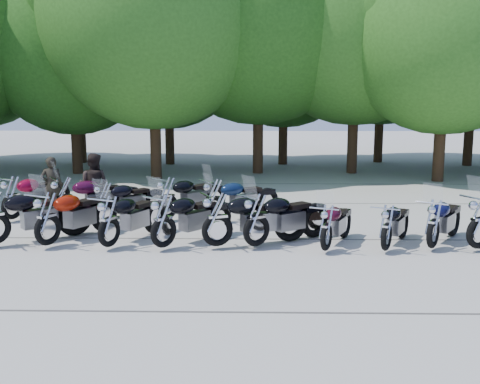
{
  "coord_description": "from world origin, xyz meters",
  "views": [
    {
      "loc": [
        0.26,
        -11.08,
        3.21
      ],
      "look_at": [
        0.0,
        1.5,
        1.1
      ],
      "focal_mm": 42.0,
      "sensor_mm": 36.0,
      "label": 1
    }
  ],
  "objects_px": {
    "motorcycle_12": "(105,200)",
    "motorcycle_6": "(327,226)",
    "motorcycle_13": "(167,197)",
    "motorcycle_4": "(217,218)",
    "motorcycle_2": "(109,220)",
    "motorcycle_11": "(64,197)",
    "motorcycle_8": "(434,222)",
    "motorcycle_1": "(47,217)",
    "motorcycle_9": "(480,220)",
    "rider_0": "(52,186)",
    "rider_1": "(94,185)",
    "motorcycle_7": "(387,226)",
    "motorcycle_5": "(256,218)",
    "motorcycle_14": "(214,199)",
    "motorcycle_10": "(12,196)",
    "motorcycle_3": "(163,219)"
  },
  "relations": [
    {
      "from": "motorcycle_12",
      "to": "motorcycle_6",
      "type": "bearing_deg",
      "value": -161.31
    },
    {
      "from": "motorcycle_13",
      "to": "motorcycle_4",
      "type": "bearing_deg",
      "value": 162.25
    },
    {
      "from": "motorcycle_2",
      "to": "motorcycle_11",
      "type": "distance_m",
      "value": 3.16
    },
    {
      "from": "motorcycle_4",
      "to": "motorcycle_8",
      "type": "xyz_separation_m",
      "value": [
        4.58,
        -0.02,
        -0.07
      ]
    },
    {
      "from": "motorcycle_1",
      "to": "motorcycle_9",
      "type": "bearing_deg",
      "value": -152.65
    },
    {
      "from": "motorcycle_13",
      "to": "rider_0",
      "type": "relative_size",
      "value": 1.43
    },
    {
      "from": "rider_1",
      "to": "motorcycle_2",
      "type": "bearing_deg",
      "value": 120.48
    },
    {
      "from": "motorcycle_7",
      "to": "motorcycle_5",
      "type": "bearing_deg",
      "value": 22.12
    },
    {
      "from": "motorcycle_8",
      "to": "motorcycle_14",
      "type": "height_order",
      "value": "motorcycle_14"
    },
    {
      "from": "motorcycle_6",
      "to": "motorcycle_5",
      "type": "bearing_deg",
      "value": 12.74
    },
    {
      "from": "motorcycle_10",
      "to": "motorcycle_8",
      "type": "bearing_deg",
      "value": -170.31
    },
    {
      "from": "motorcycle_2",
      "to": "motorcycle_13",
      "type": "xyz_separation_m",
      "value": [
        0.83,
        2.8,
        0.01
      ]
    },
    {
      "from": "motorcycle_6",
      "to": "motorcycle_1",
      "type": "bearing_deg",
      "value": 21.67
    },
    {
      "from": "motorcycle_2",
      "to": "motorcycle_9",
      "type": "height_order",
      "value": "motorcycle_9"
    },
    {
      "from": "motorcycle_4",
      "to": "motorcycle_8",
      "type": "relative_size",
      "value": 1.12
    },
    {
      "from": "motorcycle_2",
      "to": "motorcycle_14",
      "type": "xyz_separation_m",
      "value": [
        2.08,
        2.58,
        0.0
      ]
    },
    {
      "from": "rider_0",
      "to": "motorcycle_8",
      "type": "bearing_deg",
      "value": 144.88
    },
    {
      "from": "motorcycle_10",
      "to": "rider_0",
      "type": "bearing_deg",
      "value": -107.85
    },
    {
      "from": "motorcycle_14",
      "to": "rider_0",
      "type": "distance_m",
      "value": 4.65
    },
    {
      "from": "motorcycle_9",
      "to": "motorcycle_11",
      "type": "relative_size",
      "value": 1.0
    },
    {
      "from": "motorcycle_11",
      "to": "rider_0",
      "type": "relative_size",
      "value": 1.48
    },
    {
      "from": "motorcycle_2",
      "to": "motorcycle_6",
      "type": "relative_size",
      "value": 1.14
    },
    {
      "from": "motorcycle_3",
      "to": "motorcycle_7",
      "type": "distance_m",
      "value": 4.69
    },
    {
      "from": "motorcycle_5",
      "to": "motorcycle_13",
      "type": "bearing_deg",
      "value": 2.86
    },
    {
      "from": "motorcycle_13",
      "to": "rider_1",
      "type": "relative_size",
      "value": 1.34
    },
    {
      "from": "motorcycle_2",
      "to": "rider_0",
      "type": "bearing_deg",
      "value": -29.68
    },
    {
      "from": "motorcycle_11",
      "to": "motorcycle_12",
      "type": "bearing_deg",
      "value": -122.29
    },
    {
      "from": "motorcycle_3",
      "to": "motorcycle_12",
      "type": "bearing_deg",
      "value": -14.03
    },
    {
      "from": "motorcycle_1",
      "to": "motorcycle_12",
      "type": "relative_size",
      "value": 1.14
    },
    {
      "from": "motorcycle_7",
      "to": "motorcycle_4",
      "type": "bearing_deg",
      "value": 24.08
    },
    {
      "from": "rider_0",
      "to": "motorcycle_3",
      "type": "bearing_deg",
      "value": 120.77
    },
    {
      "from": "motorcycle_8",
      "to": "motorcycle_11",
      "type": "xyz_separation_m",
      "value": [
        -8.71,
        2.53,
        0.06
      ]
    },
    {
      "from": "motorcycle_4",
      "to": "motorcycle_3",
      "type": "bearing_deg",
      "value": 71.72
    },
    {
      "from": "motorcycle_8",
      "to": "rider_1",
      "type": "xyz_separation_m",
      "value": [
        -8.13,
        3.27,
        0.26
      ]
    },
    {
      "from": "motorcycle_5",
      "to": "motorcycle_9",
      "type": "height_order",
      "value": "motorcycle_9"
    },
    {
      "from": "motorcycle_7",
      "to": "rider_0",
      "type": "relative_size",
      "value": 1.24
    },
    {
      "from": "motorcycle_10",
      "to": "rider_1",
      "type": "relative_size",
      "value": 1.37
    },
    {
      "from": "motorcycle_4",
      "to": "motorcycle_13",
      "type": "bearing_deg",
      "value": 4.61
    },
    {
      "from": "motorcycle_14",
      "to": "rider_1",
      "type": "distance_m",
      "value": 3.4
    },
    {
      "from": "motorcycle_3",
      "to": "motorcycle_11",
      "type": "height_order",
      "value": "motorcycle_11"
    },
    {
      "from": "motorcycle_10",
      "to": "motorcycle_7",
      "type": "bearing_deg",
      "value": -173.04
    },
    {
      "from": "rider_0",
      "to": "motorcycle_4",
      "type": "bearing_deg",
      "value": 129.34
    },
    {
      "from": "motorcycle_6",
      "to": "motorcycle_10",
      "type": "height_order",
      "value": "motorcycle_10"
    },
    {
      "from": "rider_0",
      "to": "motorcycle_11",
      "type": "bearing_deg",
      "value": 109.19
    },
    {
      "from": "motorcycle_8",
      "to": "motorcycle_10",
      "type": "distance_m",
      "value": 10.47
    },
    {
      "from": "motorcycle_9",
      "to": "motorcycle_10",
      "type": "bearing_deg",
      "value": 51.93
    },
    {
      "from": "motorcycle_1",
      "to": "motorcycle_4",
      "type": "bearing_deg",
      "value": -152.31
    },
    {
      "from": "motorcycle_8",
      "to": "motorcycle_12",
      "type": "height_order",
      "value": "motorcycle_8"
    },
    {
      "from": "motorcycle_13",
      "to": "motorcycle_14",
      "type": "xyz_separation_m",
      "value": [
        1.25,
        -0.22,
        -0.01
      ]
    },
    {
      "from": "motorcycle_11",
      "to": "motorcycle_5",
      "type": "bearing_deg",
      "value": -148.25
    }
  ]
}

